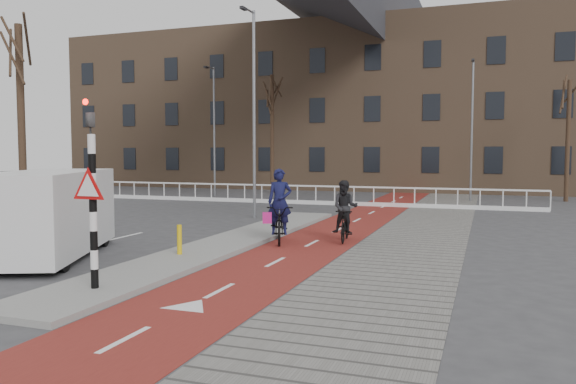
% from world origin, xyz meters
% --- Properties ---
extents(ground, '(120.00, 120.00, 0.00)m').
position_xyz_m(ground, '(0.00, 0.00, 0.00)').
color(ground, '#38383A').
rests_on(ground, ground).
extents(bike_lane, '(2.50, 60.00, 0.01)m').
position_xyz_m(bike_lane, '(1.50, 10.00, 0.01)').
color(bike_lane, maroon).
rests_on(bike_lane, ground).
extents(sidewalk, '(3.00, 60.00, 0.01)m').
position_xyz_m(sidewalk, '(4.30, 10.00, 0.01)').
color(sidewalk, slate).
rests_on(sidewalk, ground).
extents(curb_island, '(1.80, 16.00, 0.12)m').
position_xyz_m(curb_island, '(-0.70, 4.00, 0.06)').
color(curb_island, gray).
rests_on(curb_island, ground).
extents(traffic_signal, '(0.80, 0.80, 3.68)m').
position_xyz_m(traffic_signal, '(-0.60, -2.02, 1.99)').
color(traffic_signal, black).
rests_on(traffic_signal, curb_island).
extents(bollard, '(0.12, 0.12, 0.74)m').
position_xyz_m(bollard, '(-0.92, 1.62, 0.49)').
color(bollard, '#DCB40C').
rests_on(bollard, curb_island).
extents(cyclist_near, '(1.44, 2.25, 2.18)m').
position_xyz_m(cyclist_near, '(0.55, 4.86, 0.74)').
color(cyclist_near, black).
rests_on(cyclist_near, bike_lane).
extents(cyclist_far, '(0.84, 1.73, 1.83)m').
position_xyz_m(cyclist_far, '(2.33, 5.66, 0.77)').
color(cyclist_far, black).
rests_on(cyclist_far, bike_lane).
extents(van, '(3.89, 5.49, 2.19)m').
position_xyz_m(van, '(-4.09, 0.61, 1.15)').
color(van, silver).
rests_on(van, ground).
extents(railing, '(28.00, 0.10, 0.99)m').
position_xyz_m(railing, '(-5.00, 17.00, 0.31)').
color(railing, silver).
rests_on(railing, ground).
extents(townhouse_row, '(46.00, 10.00, 15.90)m').
position_xyz_m(townhouse_row, '(-3.00, 32.00, 7.81)').
color(townhouse_row, '#7F6047').
rests_on(townhouse_row, ground).
extents(tree_left, '(0.29, 0.29, 7.61)m').
position_xyz_m(tree_left, '(-10.87, 6.65, 3.80)').
color(tree_left, '#2F2015').
rests_on(tree_left, ground).
extents(tree_mid, '(0.27, 0.27, 7.81)m').
position_xyz_m(tree_mid, '(-7.30, 24.45, 3.91)').
color(tree_mid, '#2F2015').
rests_on(tree_mid, ground).
extents(tree_right, '(0.23, 0.23, 6.59)m').
position_xyz_m(tree_right, '(10.37, 23.32, 3.29)').
color(tree_right, '#2F2015').
rests_on(tree_right, ground).
extents(streetlight_near, '(0.12, 0.12, 8.30)m').
position_xyz_m(streetlight_near, '(-2.61, 10.38, 4.15)').
color(streetlight_near, slate).
rests_on(streetlight_near, ground).
extents(streetlight_left, '(0.12, 0.12, 7.89)m').
position_xyz_m(streetlight_left, '(-9.63, 20.61, 3.94)').
color(streetlight_left, slate).
rests_on(streetlight_left, ground).
extents(streetlight_right, '(0.12, 0.12, 7.70)m').
position_xyz_m(streetlight_right, '(5.44, 22.01, 3.85)').
color(streetlight_right, slate).
rests_on(streetlight_right, ground).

